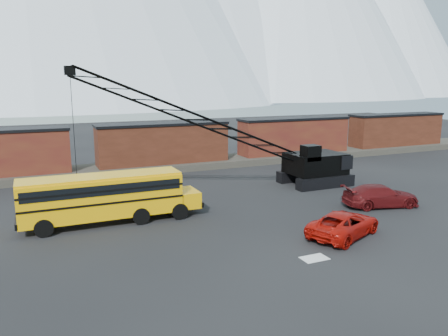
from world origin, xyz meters
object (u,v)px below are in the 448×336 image
at_px(crawler_crane, 215,127).
at_px(school_bus, 108,196).
at_px(red_pickup, 344,224).
at_px(maroon_suv, 381,196).

bearing_deg(crawler_crane, school_bus, -158.92).
height_order(red_pickup, crawler_crane, crawler_crane).
height_order(maroon_suv, crawler_crane, crawler_crane).
bearing_deg(school_bus, maroon_suv, -12.71).
distance_m(school_bus, maroon_suv, 19.39).
xyz_separation_m(school_bus, red_pickup, (12.34, -8.20, -1.04)).
distance_m(school_bus, red_pickup, 14.85).
bearing_deg(red_pickup, maroon_suv, -82.12).
relative_size(red_pickup, maroon_suv, 0.97).
distance_m(maroon_suv, crawler_crane, 13.44).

